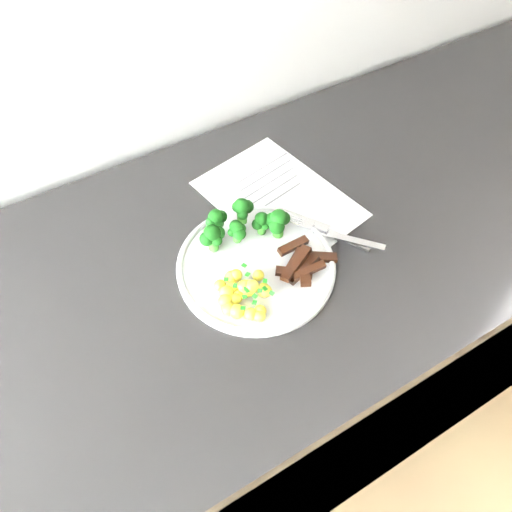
{
  "coord_description": "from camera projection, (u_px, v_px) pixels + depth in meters",
  "views": [
    {
      "loc": [
        -0.44,
        1.24,
        1.55
      ],
      "look_at": [
        -0.2,
        1.64,
        0.94
      ],
      "focal_mm": 34.8,
      "sensor_mm": 36.0,
      "label": 1
    }
  ],
  "objects": [
    {
      "name": "counter",
      "position": [
        289.0,
        353.0,
        1.2
      ],
      "size": [
        2.44,
        0.61,
        0.91
      ],
      "color": "black",
      "rests_on": "ground"
    },
    {
      "name": "plate",
      "position": [
        256.0,
        265.0,
        0.78
      ],
      "size": [
        0.25,
        0.25,
        0.01
      ],
      "color": "silver",
      "rests_on": "counter"
    },
    {
      "name": "beef_strips",
      "position": [
        301.0,
        264.0,
        0.77
      ],
      "size": [
        0.11,
        0.09,
        0.03
      ],
      "color": "black",
      "rests_on": "plate"
    },
    {
      "name": "fork",
      "position": [
        334.0,
        234.0,
        0.81
      ],
      "size": [
        0.12,
        0.15,
        0.02
      ],
      "color": "silver",
      "rests_on": "plate"
    },
    {
      "name": "recipe_paper",
      "position": [
        278.0,
        198.0,
        0.88
      ],
      "size": [
        0.24,
        0.3,
        0.0
      ],
      "color": "white",
      "rests_on": "counter"
    },
    {
      "name": "knife",
      "position": [
        334.0,
        235.0,
        0.82
      ],
      "size": [
        0.1,
        0.16,
        0.02
      ],
      "color": "silver",
      "rests_on": "plate"
    },
    {
      "name": "broccoli",
      "position": [
        242.0,
        223.0,
        0.79
      ],
      "size": [
        0.15,
        0.09,
        0.06
      ],
      "color": "#276319",
      "rests_on": "plate"
    },
    {
      "name": "potatoes",
      "position": [
        242.0,
        294.0,
        0.74
      ],
      "size": [
        0.09,
        0.1,
        0.04
      ],
      "color": "yellow",
      "rests_on": "plate"
    }
  ]
}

